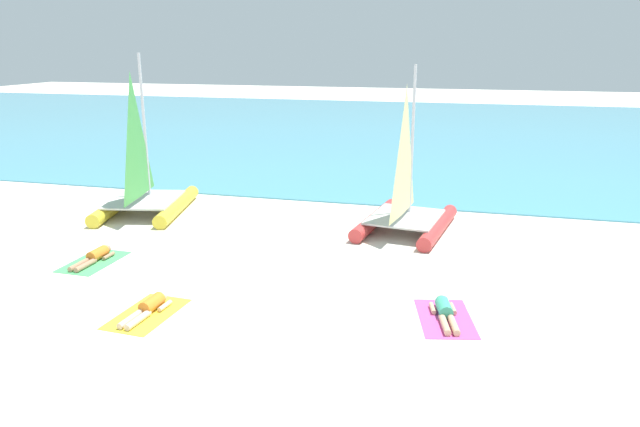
{
  "coord_description": "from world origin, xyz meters",
  "views": [
    {
      "loc": [
        3.94,
        -10.48,
        5.61
      ],
      "look_at": [
        0.0,
        4.54,
        1.2
      ],
      "focal_mm": 33.55,
      "sensor_mm": 36.0,
      "label": 1
    }
  ],
  "objects_px": {
    "towel_left": "(94,262)",
    "towel_middle": "(147,314)",
    "sailboat_yellow": "(144,191)",
    "sunbather_left": "(95,256)",
    "sunbather_right": "(445,312)",
    "sunbather_middle": "(148,307)",
    "towel_right": "(445,318)",
    "sailboat_red": "(406,208)"
  },
  "relations": [
    {
      "from": "sunbather_left",
      "to": "towel_right",
      "type": "relative_size",
      "value": 0.82
    },
    {
      "from": "towel_right",
      "to": "sunbather_right",
      "type": "bearing_deg",
      "value": 102.86
    },
    {
      "from": "towel_middle",
      "to": "towel_right",
      "type": "bearing_deg",
      "value": 12.73
    },
    {
      "from": "towel_left",
      "to": "sunbather_left",
      "type": "height_order",
      "value": "sunbather_left"
    },
    {
      "from": "towel_left",
      "to": "towel_middle",
      "type": "bearing_deg",
      "value": -39.34
    },
    {
      "from": "sailboat_red",
      "to": "towel_middle",
      "type": "distance_m",
      "value": 8.77
    },
    {
      "from": "towel_left",
      "to": "sunbather_middle",
      "type": "xyz_separation_m",
      "value": [
        3.07,
        -2.44,
        0.13
      ]
    },
    {
      "from": "sailboat_yellow",
      "to": "towel_right",
      "type": "bearing_deg",
      "value": -40.88
    },
    {
      "from": "towel_right",
      "to": "sunbather_right",
      "type": "relative_size",
      "value": 1.22
    },
    {
      "from": "towel_right",
      "to": "sunbather_left",
      "type": "bearing_deg",
      "value": 172.85
    },
    {
      "from": "towel_left",
      "to": "sunbather_right",
      "type": "distance_m",
      "value": 9.35
    },
    {
      "from": "sailboat_yellow",
      "to": "sunbather_right",
      "type": "xyz_separation_m",
      "value": [
        10.45,
        -5.71,
        -0.66
      ]
    },
    {
      "from": "sailboat_red",
      "to": "sunbather_left",
      "type": "distance_m",
      "value": 9.12
    },
    {
      "from": "sunbather_left",
      "to": "sunbather_middle",
      "type": "bearing_deg",
      "value": -38.1
    },
    {
      "from": "sailboat_red",
      "to": "sunbather_left",
      "type": "xyz_separation_m",
      "value": [
        -7.72,
        -4.82,
        -0.62
      ]
    },
    {
      "from": "sunbather_left",
      "to": "towel_right",
      "type": "height_order",
      "value": "sunbather_left"
    },
    {
      "from": "sailboat_red",
      "to": "sunbather_left",
      "type": "relative_size",
      "value": 3.22
    },
    {
      "from": "sailboat_yellow",
      "to": "sunbather_middle",
      "type": "height_order",
      "value": "sailboat_yellow"
    },
    {
      "from": "towel_left",
      "to": "sailboat_yellow",
      "type": "bearing_deg",
      "value": 104.02
    },
    {
      "from": "sailboat_yellow",
      "to": "sunbather_right",
      "type": "height_order",
      "value": "sailboat_yellow"
    },
    {
      "from": "sunbather_left",
      "to": "towel_left",
      "type": "bearing_deg",
      "value": -90.0
    },
    {
      "from": "towel_middle",
      "to": "towel_right",
      "type": "distance_m",
      "value": 6.4
    },
    {
      "from": "sailboat_yellow",
      "to": "sunbather_right",
      "type": "bearing_deg",
      "value": -40.64
    },
    {
      "from": "sailboat_red",
      "to": "sailboat_yellow",
      "type": "xyz_separation_m",
      "value": [
        -8.89,
        -0.22,
        0.04
      ]
    },
    {
      "from": "sunbather_left",
      "to": "towel_right",
      "type": "xyz_separation_m",
      "value": [
        9.3,
        -1.17,
        -0.13
      ]
    },
    {
      "from": "sailboat_yellow",
      "to": "towel_left",
      "type": "xyz_separation_m",
      "value": [
        1.17,
        -4.67,
        -0.79
      ]
    },
    {
      "from": "sunbather_left",
      "to": "sunbather_right",
      "type": "bearing_deg",
      "value": -5.54
    },
    {
      "from": "sailboat_red",
      "to": "sunbather_right",
      "type": "bearing_deg",
      "value": -67.19
    },
    {
      "from": "towel_middle",
      "to": "sunbather_right",
      "type": "distance_m",
      "value": 6.4
    },
    {
      "from": "sailboat_red",
      "to": "towel_left",
      "type": "relative_size",
      "value": 2.65
    },
    {
      "from": "sailboat_red",
      "to": "towel_middle",
      "type": "xyz_separation_m",
      "value": [
        -4.66,
        -7.4,
        -0.74
      ]
    },
    {
      "from": "towel_left",
      "to": "sunbather_left",
      "type": "bearing_deg",
      "value": 88.78
    },
    {
      "from": "towel_middle",
      "to": "sunbather_right",
      "type": "height_order",
      "value": "sunbather_right"
    },
    {
      "from": "towel_left",
      "to": "towel_middle",
      "type": "distance_m",
      "value": 3.96
    },
    {
      "from": "sailboat_yellow",
      "to": "towel_middle",
      "type": "xyz_separation_m",
      "value": [
        4.23,
        -7.18,
        -0.79
      ]
    },
    {
      "from": "sunbather_left",
      "to": "sunbather_middle",
      "type": "xyz_separation_m",
      "value": [
        3.06,
        -2.51,
        0.0
      ]
    },
    {
      "from": "towel_left",
      "to": "sunbather_middle",
      "type": "height_order",
      "value": "sunbather_middle"
    },
    {
      "from": "towel_middle",
      "to": "towel_left",
      "type": "bearing_deg",
      "value": 140.66
    },
    {
      "from": "sailboat_red",
      "to": "sunbather_right",
      "type": "xyz_separation_m",
      "value": [
        1.57,
        -5.92,
        -0.62
      ]
    },
    {
      "from": "towel_left",
      "to": "towel_middle",
      "type": "relative_size",
      "value": 1.0
    },
    {
      "from": "sailboat_red",
      "to": "towel_middle",
      "type": "relative_size",
      "value": 2.65
    },
    {
      "from": "sailboat_yellow",
      "to": "towel_left",
      "type": "bearing_deg",
      "value": -87.99
    }
  ]
}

